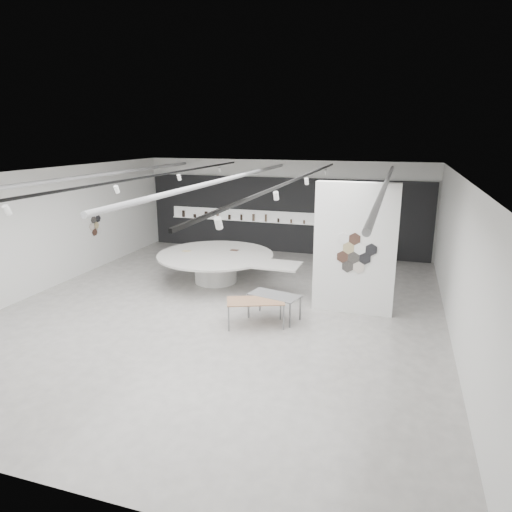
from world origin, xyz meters
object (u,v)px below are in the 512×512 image
(sample_table_wood, at_px, (255,302))
(kitchen_counter, at_px, (365,248))
(partition_column, at_px, (355,249))
(display_island, at_px, (218,264))
(sample_table_stone, at_px, (274,297))

(sample_table_wood, distance_m, kitchen_counter, 7.62)
(partition_column, relative_size, display_island, 0.73)
(display_island, relative_size, kitchen_counter, 2.77)
(partition_column, relative_size, sample_table_stone, 2.47)
(partition_column, distance_m, sample_table_stone, 2.55)
(display_island, bearing_deg, sample_table_wood, -51.62)
(display_island, xyz_separation_m, sample_table_wood, (2.29, -3.02, -0.00))
(sample_table_wood, relative_size, sample_table_stone, 1.12)
(kitchen_counter, bearing_deg, sample_table_wood, -99.45)
(partition_column, bearing_deg, sample_table_stone, -147.98)
(sample_table_wood, distance_m, sample_table_stone, 0.66)
(sample_table_stone, height_order, kitchen_counter, kitchen_counter)
(display_island, bearing_deg, sample_table_stone, -41.79)
(partition_column, xyz_separation_m, kitchen_counter, (-0.08, 5.54, -1.31))
(sample_table_stone, bearing_deg, display_island, 136.93)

